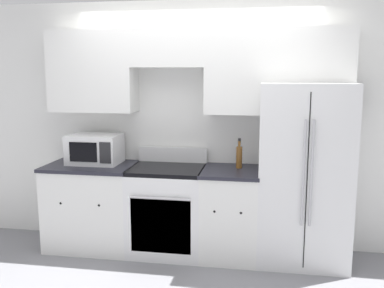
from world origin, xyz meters
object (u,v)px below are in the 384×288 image
Objects in this scene: oven_range at (167,209)px; refrigerator at (304,174)px; microwave at (95,149)px; bottle at (239,156)px.

oven_range is 0.60× the size of refrigerator.
microwave reaches higher than bottle.
bottle is at bearing 7.69° from oven_range.
refrigerator is 5.81× the size of bottle.
refrigerator is at bearing -5.57° from bottle.
refrigerator is 2.17m from microwave.
refrigerator is at bearing -1.00° from microwave.
microwave is at bearing 174.71° from oven_range.
refrigerator is 3.29× the size of microwave.
oven_range is 3.50× the size of bottle.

